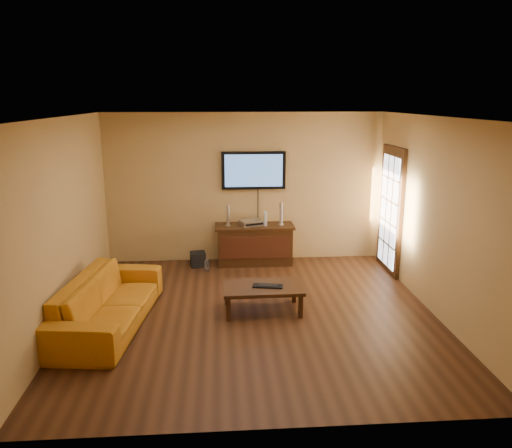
{
  "coord_description": "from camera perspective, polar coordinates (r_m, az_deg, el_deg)",
  "views": [
    {
      "loc": [
        -0.46,
        -6.43,
        2.93
      ],
      "look_at": [
        0.08,
        0.8,
        1.1
      ],
      "focal_mm": 35.0,
      "sensor_mm": 36.0,
      "label": 1
    }
  ],
  "objects": [
    {
      "name": "speaker_right",
      "position": [
        8.96,
        2.88,
        1.09
      ],
      "size": [
        0.11,
        0.11,
        0.41
      ],
      "color": "silver",
      "rests_on": "media_console"
    },
    {
      "name": "game_console",
      "position": [
        8.94,
        1.08,
        0.61
      ],
      "size": [
        0.05,
        0.17,
        0.24
      ],
      "primitive_type": "cube",
      "rotation": [
        0.0,
        0.0,
        0.0
      ],
      "color": "white",
      "rests_on": "media_console"
    },
    {
      "name": "coffee_table",
      "position": [
        7.06,
        0.76,
        -7.43
      ],
      "size": [
        1.12,
        0.69,
        0.38
      ],
      "color": "black",
      "rests_on": "ground"
    },
    {
      "name": "speaker_left",
      "position": [
        8.9,
        -3.21,
        0.86
      ],
      "size": [
        0.1,
        0.1,
        0.37
      ],
      "color": "silver",
      "rests_on": "media_console"
    },
    {
      "name": "av_receiver",
      "position": [
        8.96,
        -0.54,
        0.15
      ],
      "size": [
        0.46,
        0.39,
        0.09
      ],
      "primitive_type": "cube",
      "rotation": [
        0.0,
        0.0,
        0.34
      ],
      "color": "silver",
      "rests_on": "media_console"
    },
    {
      "name": "television",
      "position": [
        9.0,
        -0.28,
        6.15
      ],
      "size": [
        1.15,
        0.08,
        0.68
      ],
      "color": "black",
      "rests_on": "ground"
    },
    {
      "name": "ground_plane",
      "position": [
        7.09,
        -0.16,
        -10.27
      ],
      "size": [
        5.0,
        5.0,
        0.0
      ],
      "primitive_type": "plane",
      "color": "#351C0E",
      "rests_on": "ground"
    },
    {
      "name": "subwoofer",
      "position": [
        9.02,
        -6.64,
        -4.02
      ],
      "size": [
        0.3,
        0.3,
        0.26
      ],
      "primitive_type": "cube",
      "rotation": [
        0.0,
        0.0,
        0.15
      ],
      "color": "black",
      "rests_on": "ground"
    },
    {
      "name": "room_walls",
      "position": [
        7.18,
        -0.53,
        4.2
      ],
      "size": [
        5.0,
        5.0,
        5.0
      ],
      "color": "tan",
      "rests_on": "ground"
    },
    {
      "name": "bottle",
      "position": [
        8.75,
        -5.67,
        -4.75
      ],
      "size": [
        0.08,
        0.08,
        0.22
      ],
      "color": "white",
      "rests_on": "ground"
    },
    {
      "name": "keyboard",
      "position": [
        7.02,
        1.34,
        -7.08
      ],
      "size": [
        0.44,
        0.23,
        0.03
      ],
      "color": "black",
      "rests_on": "coffee_table"
    },
    {
      "name": "french_door",
      "position": [
        8.84,
        15.11,
        1.39
      ],
      "size": [
        0.07,
        1.02,
        2.22
      ],
      "color": "black",
      "rests_on": "ground"
    },
    {
      "name": "media_console",
      "position": [
        9.05,
        -0.17,
        -2.32
      ],
      "size": [
        1.41,
        0.54,
        0.72
      ],
      "color": "black",
      "rests_on": "ground"
    },
    {
      "name": "sofa",
      "position": [
        6.88,
        -16.57,
        -7.62
      ],
      "size": [
        0.94,
        2.35,
        0.89
      ],
      "primitive_type": "imported",
      "rotation": [
        0.0,
        0.0,
        1.45
      ],
      "color": "#C27415",
      "rests_on": "ground"
    }
  ]
}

